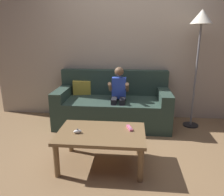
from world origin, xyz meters
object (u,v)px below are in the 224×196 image
coffee_table (101,137)px  game_remote_pink_near_edge (130,128)px  person_seated_on_couch (119,94)px  floor_lamp (201,27)px  couch (112,106)px  nunchuk_white (78,131)px

coffee_table → game_remote_pink_near_edge: game_remote_pink_near_edge is taller
person_seated_on_couch → game_remote_pink_near_edge: person_seated_on_couch is taller
game_remote_pink_near_edge → floor_lamp: floor_lamp is taller
couch → floor_lamp: size_ratio=1.02×
coffee_table → floor_lamp: (1.28, 1.23, 1.19)m
floor_lamp → couch: bearing=-179.6°
person_seated_on_couch → nunchuk_white: (-0.37, -1.10, -0.13)m
couch → nunchuk_white: bearing=-101.5°
nunchuk_white → floor_lamp: 2.28m
coffee_table → floor_lamp: size_ratio=0.54×
couch → coffee_table: couch is taller
person_seated_on_couch → coffee_table: bearing=-96.6°
couch → coffee_table: size_ratio=1.88×
coffee_table → person_seated_on_couch: bearing=83.4°
game_remote_pink_near_edge → nunchuk_white: nunchuk_white is taller
coffee_table → game_remote_pink_near_edge: 0.33m
couch → game_remote_pink_near_edge: (0.30, -1.11, 0.11)m
person_seated_on_couch → floor_lamp: floor_lamp is taller
floor_lamp → coffee_table: bearing=-136.2°
person_seated_on_couch → game_remote_pink_near_edge: size_ratio=6.57×
game_remote_pink_near_edge → person_seated_on_couch: bearing=101.2°
coffee_table → game_remote_pink_near_edge: (0.31, 0.11, 0.07)m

